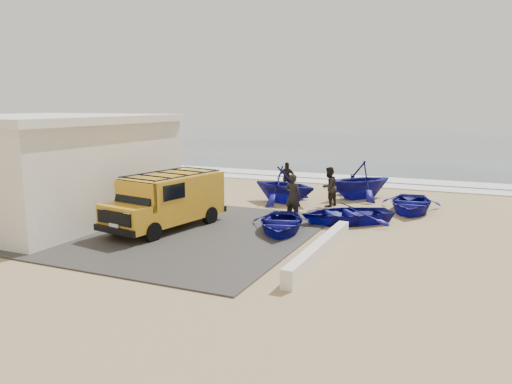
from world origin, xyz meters
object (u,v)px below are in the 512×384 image
(boat_near_left, at_px, (281,223))
(parapet, at_px, (320,250))
(boat_mid_right, at_px, (410,203))
(fisherman_middle, at_px, (329,187))
(building, at_px, (43,166))
(boat_near_right, at_px, (346,214))
(van, at_px, (168,199))
(boat_far_left, at_px, (359,180))
(boat_mid_left, at_px, (284,185))
(fisherman_back, at_px, (287,178))
(fisherman_front, at_px, (293,197))

(boat_near_left, bearing_deg, parapet, -65.19)
(boat_mid_right, height_order, fisherman_middle, fisherman_middle)
(building, height_order, boat_mid_right, building)
(boat_near_left, xyz_separation_m, boat_near_right, (1.89, 2.38, 0.03))
(building, xyz_separation_m, van, (6.02, 0.33, -1.01))
(boat_near_right, relative_size, boat_far_left, 1.02)
(boat_mid_right, bearing_deg, van, -144.41)
(boat_mid_left, relative_size, boat_far_left, 0.93)
(building, bearing_deg, boat_mid_left, 39.91)
(boat_near_right, distance_m, boat_far_left, 5.64)
(parapet, distance_m, fisherman_middle, 8.29)
(van, distance_m, boat_near_left, 4.43)
(van, relative_size, boat_far_left, 1.45)
(van, height_order, boat_near_right, van)
(van, height_order, fisherman_back, van)
(van, xyz_separation_m, boat_mid_left, (2.27, 6.60, -0.26))
(parapet, height_order, fisherman_front, fisherman_front)
(van, height_order, boat_near_left, van)
(boat_mid_left, distance_m, fisherman_front, 3.64)
(boat_near_left, distance_m, boat_far_left, 8.06)
(van, distance_m, boat_mid_right, 10.78)
(boat_near_right, relative_size, fisherman_front, 1.93)
(parapet, height_order, fisherman_back, fisherman_back)
(building, bearing_deg, boat_near_right, 18.27)
(boat_near_right, bearing_deg, fisherman_back, -174.06)
(fisherman_front, xyz_separation_m, fisherman_middle, (0.59, 3.34, -0.03))
(boat_near_right, bearing_deg, boat_far_left, 152.53)
(boat_mid_left, relative_size, fisherman_front, 1.76)
(fisherman_back, bearing_deg, fisherman_front, -84.48)
(boat_near_right, bearing_deg, parapet, -29.71)
(fisherman_front, bearing_deg, boat_near_left, 103.24)
(boat_near_right, relative_size, boat_mid_left, 1.10)
(boat_near_left, relative_size, boat_mid_right, 0.92)
(parapet, relative_size, fisherman_middle, 3.22)
(fisherman_middle, bearing_deg, fisherman_back, -109.49)
(boat_near_left, bearing_deg, fisherman_middle, 69.86)
(boat_near_right, bearing_deg, fisherman_front, -116.29)
(building, height_order, fisherman_back, building)
(van, distance_m, fisherman_back, 9.11)
(boat_mid_left, bearing_deg, parapet, -137.11)
(building, distance_m, boat_far_left, 14.92)
(parapet, relative_size, boat_near_right, 1.60)
(boat_mid_right, relative_size, fisherman_front, 1.93)
(parapet, height_order, boat_mid_left, boat_mid_left)
(boat_mid_left, distance_m, boat_mid_right, 5.94)
(van, bearing_deg, building, -166.90)
(van, xyz_separation_m, boat_mid_right, (8.18, 6.98, -0.77))
(building, bearing_deg, boat_mid_right, 27.25)
(building, xyz_separation_m, fisherman_front, (9.92, 3.67, -1.20))
(building, height_order, fisherman_middle, building)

